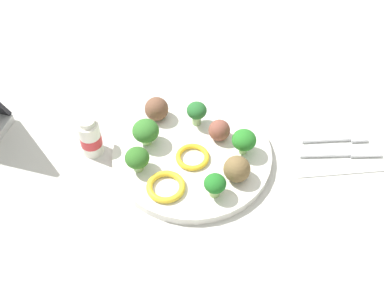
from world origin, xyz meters
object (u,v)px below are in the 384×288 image
fork (338,138)px  napkin (336,147)px  knife (344,153)px  broccoli_floret_center (244,140)px  plate (192,154)px  pepper_ring_mid_right (193,157)px  broccoli_floret_mid_left (215,184)px  broccoli_floret_back_right (137,158)px  broccoli_floret_near_rim (197,112)px  meatball_center (219,130)px  meatball_mid_left (157,109)px  pepper_ring_far_rim (166,187)px  broccoli_floret_mid_right (146,131)px  meatball_mid_right (237,169)px  yogurt_bottle (90,138)px

fork → napkin: bearing=-111.1°
knife → broccoli_floret_center: bearing=178.2°
plate → napkin: size_ratio=1.65×
pepper_ring_mid_right → knife: size_ratio=0.40×
broccoli_floret_mid_left → pepper_ring_mid_right: (-0.03, 0.08, -0.02)m
broccoli_floret_back_right → broccoli_floret_mid_left: (0.12, -0.06, -0.00)m
broccoli_floret_near_rim → meatball_center: size_ratio=1.23×
meatball_mid_left → fork: bearing=-10.7°
meatball_mid_left → pepper_ring_far_rim: meatball_mid_left is taller
broccoli_floret_back_right → broccoli_floret_mid_left: bearing=-25.5°
plate → knife: (0.27, -0.01, -0.00)m
meatball_center → knife: (0.22, -0.04, -0.03)m
broccoli_floret_near_rim → broccoli_floret_mid_right: size_ratio=0.97×
broccoli_floret_near_rim → meatball_mid_right: (0.06, -0.13, -0.01)m
meatball_center → plate: bearing=-149.1°
broccoli_floret_back_right → knife: broccoli_floret_back_right is taller
plate → broccoli_floret_mid_left: 0.10m
meatball_mid_left → meatball_mid_right: bearing=-48.5°
plate → broccoli_floret_back_right: size_ratio=6.21×
plate → fork: plate is taller
broccoli_floret_mid_left → knife: 0.25m
broccoli_floret_near_rim → yogurt_bottle: bearing=-167.1°
meatball_center → fork: (0.22, -0.01, -0.03)m
plate → broccoli_floret_center: broccoli_floret_center is taller
meatball_center → fork: bearing=-1.4°
broccoli_floret_mid_right → napkin: bearing=-3.2°
meatball_mid_left → fork: 0.34m
pepper_ring_mid_right → pepper_ring_far_rim: pepper_ring_far_rim is taller
broccoli_floret_mid_right → fork: size_ratio=0.41×
napkin → knife: size_ratio=1.17×
fork → yogurt_bottle: (-0.44, -0.00, 0.03)m
meatball_mid_left → broccoli_floret_near_rim: bearing=-14.7°
broccoli_floret_center → pepper_ring_far_rim: bearing=-152.3°
plate → meatball_center: (0.05, 0.03, 0.03)m
meatball_mid_right → plate: bearing=139.3°
broccoli_floret_center → knife: 0.18m
broccoli_floret_back_right → meatball_mid_right: bearing=-9.6°
meatball_mid_left → yogurt_bottle: yogurt_bottle is taller
broccoli_floret_near_rim → meatball_mid_left: size_ratio=1.08×
broccoli_floret_center → pepper_ring_mid_right: (-0.09, -0.01, -0.03)m
meatball_mid_left → broccoli_floret_mid_left: bearing=-62.8°
broccoli_floret_near_rim → broccoli_floret_mid_right: 0.10m
plate → fork: (0.27, 0.02, -0.00)m
pepper_ring_mid_right → fork: 0.27m
napkin → meatball_center: bearing=173.7°
broccoli_floret_mid_left → napkin: broccoli_floret_mid_left is taller
broccoli_floret_near_rim → broccoli_floret_mid_right: broccoli_floret_mid_right is taller
pepper_ring_mid_right → fork: size_ratio=0.49×
broccoli_floret_center → pepper_ring_far_rim: (-0.14, -0.07, -0.03)m
plate → meatball_center: bearing=30.9°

